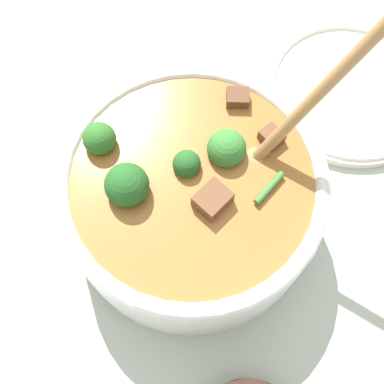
{
  "coord_description": "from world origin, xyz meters",
  "views": [
    {
      "loc": [
        -0.19,
        0.08,
        0.53
      ],
      "look_at": [
        0.0,
        0.0,
        0.07
      ],
      "focal_mm": 45.0,
      "sensor_mm": 36.0,
      "label": 1
    }
  ],
  "objects": [
    {
      "name": "empty_plate",
      "position": [
        0.08,
        -0.26,
        0.01
      ],
      "size": [
        0.22,
        0.22,
        0.02
      ],
      "color": "silver",
      "rests_on": "ground_plane"
    },
    {
      "name": "ground_plane",
      "position": [
        0.0,
        0.0,
        0.0
      ],
      "size": [
        4.0,
        4.0,
        0.0
      ],
      "primitive_type": "plane",
      "color": "#ADBCAD"
    },
    {
      "name": "stew_bowl",
      "position": [
        0.0,
        -0.0,
        0.06
      ],
      "size": [
        0.27,
        0.32,
        0.28
      ],
      "color": "white",
      "rests_on": "ground_plane"
    }
  ]
}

